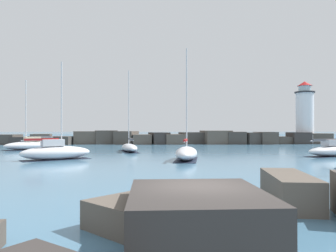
{
  "coord_description": "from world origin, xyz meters",
  "views": [
    {
      "loc": [
        -1.32,
        -9.58,
        2.95
      ],
      "look_at": [
        0.57,
        32.83,
        3.29
      ],
      "focal_mm": 35.0,
      "sensor_mm": 36.0,
      "label": 1
    }
  ],
  "objects_px": {
    "sailboat_moored_1": "(56,152)",
    "sailboat_moored_3": "(186,153)",
    "lighthouse": "(305,117)",
    "sailboat_moored_4": "(30,145)",
    "sailboat_moored_5": "(129,147)",
    "sailboat_moored_2": "(335,150)"
  },
  "relations": [
    {
      "from": "sailboat_moored_1",
      "to": "sailboat_moored_2",
      "type": "distance_m",
      "value": 28.81
    },
    {
      "from": "sailboat_moored_2",
      "to": "sailboat_moored_4",
      "type": "bearing_deg",
      "value": 161.64
    },
    {
      "from": "lighthouse",
      "to": "sailboat_moored_1",
      "type": "relative_size",
      "value": 1.32
    },
    {
      "from": "sailboat_moored_1",
      "to": "sailboat_moored_4",
      "type": "bearing_deg",
      "value": 118.11
    },
    {
      "from": "sailboat_moored_1",
      "to": "sailboat_moored_3",
      "type": "relative_size",
      "value": 0.88
    },
    {
      "from": "lighthouse",
      "to": "sailboat_moored_4",
      "type": "distance_m",
      "value": 50.47
    },
    {
      "from": "lighthouse",
      "to": "sailboat_moored_2",
      "type": "xyz_separation_m",
      "value": [
        -10.61,
        -29.36,
        -4.62
      ]
    },
    {
      "from": "sailboat_moored_3",
      "to": "sailboat_moored_4",
      "type": "height_order",
      "value": "sailboat_moored_3"
    },
    {
      "from": "lighthouse",
      "to": "sailboat_moored_4",
      "type": "bearing_deg",
      "value": -159.98
    },
    {
      "from": "sailboat_moored_3",
      "to": "sailboat_moored_2",
      "type": "bearing_deg",
      "value": 11.91
    },
    {
      "from": "sailboat_moored_2",
      "to": "sailboat_moored_5",
      "type": "distance_m",
      "value": 24.0
    },
    {
      "from": "sailboat_moored_1",
      "to": "sailboat_moored_3",
      "type": "xyz_separation_m",
      "value": [
        12.38,
        -0.76,
        -0.08
      ]
    },
    {
      "from": "sailboat_moored_1",
      "to": "sailboat_moored_4",
      "type": "xyz_separation_m",
      "value": [
        -7.93,
        14.83,
        -0.06
      ]
    },
    {
      "from": "sailboat_moored_5",
      "to": "sailboat_moored_2",
      "type": "bearing_deg",
      "value": -20.17
    },
    {
      "from": "sailboat_moored_3",
      "to": "lighthouse",
      "type": "bearing_deg",
      "value": 50.62
    },
    {
      "from": "lighthouse",
      "to": "sailboat_moored_3",
      "type": "relative_size",
      "value": 1.16
    },
    {
      "from": "sailboat_moored_2",
      "to": "sailboat_moored_5",
      "type": "bearing_deg",
      "value": 159.83
    },
    {
      "from": "sailboat_moored_4",
      "to": "sailboat_moored_1",
      "type": "bearing_deg",
      "value": -61.89
    },
    {
      "from": "sailboat_moored_4",
      "to": "sailboat_moored_5",
      "type": "bearing_deg",
      "value": -15.39
    },
    {
      "from": "sailboat_moored_1",
      "to": "sailboat_moored_4",
      "type": "relative_size",
      "value": 0.97
    },
    {
      "from": "sailboat_moored_3",
      "to": "sailboat_moored_5",
      "type": "xyz_separation_m",
      "value": [
        -6.22,
        11.71,
        -0.11
      ]
    },
    {
      "from": "lighthouse",
      "to": "sailboat_moored_2",
      "type": "bearing_deg",
      "value": -109.87
    }
  ]
}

